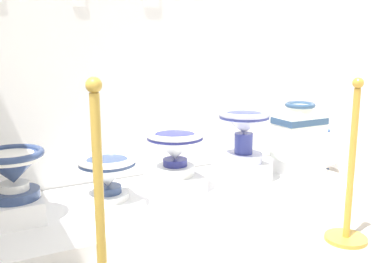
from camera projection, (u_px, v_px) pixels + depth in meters
name	position (u px, v px, depth m)	size (l,w,h in m)	color
wall_back	(145.00, 0.00, 3.30)	(3.68, 0.06, 2.94)	white
display_platform	(179.00, 201.00, 3.12)	(2.71, 1.00, 0.11)	white
plinth_block_squat_floral	(16.00, 209.00, 2.64)	(0.29, 0.35, 0.14)	white
antique_toilet_squat_floral	(13.00, 169.00, 2.58)	(0.38, 0.38, 0.30)	navy
plinth_block_rightmost	(109.00, 203.00, 2.84)	(0.38, 0.32, 0.06)	white
antique_toilet_rightmost	(107.00, 172.00, 2.79)	(0.38, 0.38, 0.28)	white
plinth_block_broad_patterned	(175.00, 183.00, 3.15)	(0.34, 0.34, 0.12)	white
antique_toilet_broad_patterned	(175.00, 147.00, 3.10)	(0.41, 0.41, 0.32)	white
plinth_block_slender_white	(243.00, 171.00, 3.37)	(0.33, 0.30, 0.15)	white
antique_toilet_slender_white	(244.00, 127.00, 3.30)	(0.39, 0.39, 0.40)	silver
plinth_block_pale_glazed	(297.00, 166.00, 3.54)	(0.28, 0.35, 0.13)	white
antique_toilet_pale_glazed	(299.00, 131.00, 3.49)	(0.38, 0.26, 0.45)	white
decorative_vase_companion	(321.00, 155.00, 3.97)	(0.30, 0.30, 0.40)	#365598
stanchion_post_near_left	(102.00, 255.00, 1.81)	(0.26, 0.26, 1.05)	gold
stanchion_post_near_right	(349.00, 194.00, 2.57)	(0.25, 0.25, 0.98)	gold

